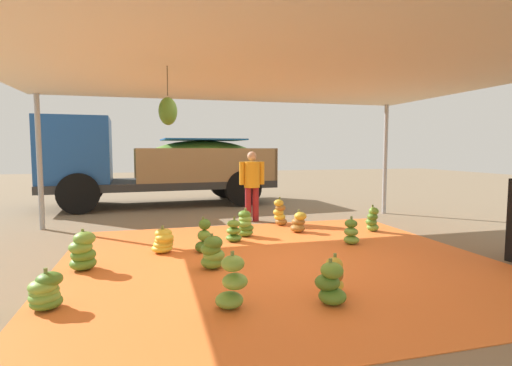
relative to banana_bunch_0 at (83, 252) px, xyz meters
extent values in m
plane|color=#7F6B51|center=(2.58, 2.77, -0.25)|extent=(40.00, 40.00, 0.00)
cube|color=orange|center=(2.58, -0.23, -0.24)|extent=(5.95, 5.45, 0.01)
cylinder|color=#9EA0A5|center=(-1.22, 3.07, 1.07)|extent=(0.10, 0.10, 2.64)
cylinder|color=#9EA0A5|center=(6.38, 3.07, 1.07)|extent=(0.10, 0.10, 2.64)
cube|color=beige|center=(2.58, -0.23, 2.42)|extent=(8.00, 7.00, 0.06)
cylinder|color=#4C422D|center=(1.10, -0.09, 2.21)|extent=(0.01, 0.01, 0.38)
ellipsoid|color=#477523|center=(1.10, -0.09, 1.82)|extent=(0.24, 0.24, 0.36)
ellipsoid|color=#518428|center=(0.00, 0.02, -0.15)|extent=(0.43, 0.43, 0.18)
ellipsoid|color=#518428|center=(0.00, 0.01, -0.04)|extent=(0.37, 0.37, 0.18)
ellipsoid|color=#6B9E38|center=(-0.02, -0.02, 0.07)|extent=(0.40, 0.40, 0.18)
ellipsoid|color=#6B9E38|center=(0.03, -0.02, 0.18)|extent=(0.31, 0.31, 0.18)
cylinder|color=olive|center=(0.00, 0.01, 0.24)|extent=(0.04, 0.04, 0.12)
ellipsoid|color=gold|center=(1.01, 0.63, -0.17)|extent=(0.37, 0.37, 0.14)
ellipsoid|color=gold|center=(1.03, 0.63, -0.11)|extent=(0.39, 0.39, 0.14)
ellipsoid|color=gold|center=(1.04, 0.63, -0.05)|extent=(0.38, 0.38, 0.14)
ellipsoid|color=gold|center=(1.05, 0.57, 0.00)|extent=(0.38, 0.38, 0.14)
ellipsoid|color=gold|center=(1.03, 0.62, 0.06)|extent=(0.30, 0.30, 0.14)
cylinder|color=olive|center=(1.02, 0.60, 0.12)|extent=(0.04, 0.04, 0.12)
ellipsoid|color=#518428|center=(2.20, 1.07, -0.17)|extent=(0.33, 0.33, 0.12)
ellipsoid|color=#60932D|center=(2.20, 1.06, -0.05)|extent=(0.33, 0.33, 0.12)
ellipsoid|color=#60932D|center=(2.20, 1.04, 0.07)|extent=(0.31, 0.31, 0.12)
cylinder|color=olive|center=(2.21, 1.05, 0.13)|extent=(0.04, 0.04, 0.12)
ellipsoid|color=#6B9E38|center=(1.59, -1.68, -0.16)|extent=(0.33, 0.33, 0.16)
ellipsoid|color=#75A83D|center=(1.65, -1.69, 0.03)|extent=(0.36, 0.36, 0.16)
ellipsoid|color=#75A83D|center=(1.62, -1.72, 0.22)|extent=(0.30, 0.30, 0.16)
cylinder|color=olive|center=(1.62, -1.71, 0.28)|extent=(0.04, 0.04, 0.12)
ellipsoid|color=#518428|center=(2.62, -1.85, -0.15)|extent=(0.37, 0.37, 0.16)
ellipsoid|color=#477523|center=(2.58, -1.82, -0.02)|extent=(0.36, 0.36, 0.16)
ellipsoid|color=#60932D|center=(2.61, -1.85, 0.11)|extent=(0.29, 0.29, 0.16)
cylinder|color=olive|center=(2.60, -1.84, 0.17)|extent=(0.04, 0.04, 0.12)
ellipsoid|color=#60932D|center=(1.63, -0.36, -0.15)|extent=(0.42, 0.42, 0.18)
ellipsoid|color=#75A83D|center=(1.65, -0.36, -0.06)|extent=(0.30, 0.30, 0.18)
ellipsoid|color=#518428|center=(1.60, -0.37, 0.03)|extent=(0.37, 0.37, 0.18)
ellipsoid|color=#477523|center=(1.63, -0.39, 0.12)|extent=(0.34, 0.34, 0.18)
cylinder|color=olive|center=(1.62, -0.38, 0.18)|extent=(0.04, 0.04, 0.12)
ellipsoid|color=#518428|center=(-0.14, -1.25, -0.16)|extent=(0.42, 0.42, 0.14)
ellipsoid|color=#6B9E38|center=(-0.15, -1.26, -0.11)|extent=(0.38, 0.38, 0.14)
ellipsoid|color=#6B9E38|center=(-0.16, -1.24, -0.05)|extent=(0.30, 0.30, 0.14)
ellipsoid|color=#75A83D|center=(-0.16, -1.28, 0.00)|extent=(0.28, 0.28, 0.14)
ellipsoid|color=#477523|center=(-0.11, -1.25, 0.06)|extent=(0.33, 0.33, 0.14)
cylinder|color=olive|center=(-0.13, -1.27, 0.12)|extent=(0.04, 0.04, 0.12)
ellipsoid|color=#6B9E38|center=(4.04, 0.39, -0.17)|extent=(0.26, 0.26, 0.14)
ellipsoid|color=#6B9E38|center=(4.04, 0.39, -0.03)|extent=(0.30, 0.30, 0.14)
ellipsoid|color=#518428|center=(4.04, 0.41, 0.10)|extent=(0.29, 0.29, 0.14)
cylinder|color=olive|center=(4.05, 0.41, 0.16)|extent=(0.04, 0.04, 0.12)
ellipsoid|color=#996628|center=(3.52, 1.50, -0.16)|extent=(0.34, 0.34, 0.16)
ellipsoid|color=#996628|center=(3.55, 1.53, -0.04)|extent=(0.33, 0.33, 0.16)
ellipsoid|color=gold|center=(3.57, 1.49, 0.07)|extent=(0.33, 0.33, 0.16)
cylinder|color=olive|center=(3.55, 1.51, 0.13)|extent=(0.04, 0.04, 0.12)
ellipsoid|color=#477523|center=(1.60, 0.49, -0.15)|extent=(0.31, 0.31, 0.17)
ellipsoid|color=#60932D|center=(1.63, 0.51, 0.02)|extent=(0.29, 0.29, 0.17)
ellipsoid|color=#477523|center=(1.64, 0.52, 0.19)|extent=(0.26, 0.26, 0.17)
cylinder|color=olive|center=(1.62, 0.50, 0.25)|extent=(0.04, 0.04, 0.12)
ellipsoid|color=#996628|center=(3.44, 2.22, -0.16)|extent=(0.34, 0.34, 0.15)
ellipsoid|color=gold|center=(3.41, 2.24, -0.06)|extent=(0.24, 0.24, 0.15)
ellipsoid|color=gold|center=(3.38, 2.24, 0.03)|extent=(0.30, 0.30, 0.15)
ellipsoid|color=#996628|center=(3.42, 2.22, 0.13)|extent=(0.30, 0.30, 0.15)
ellipsoid|color=gold|center=(3.38, 2.22, 0.23)|extent=(0.28, 0.28, 0.15)
cylinder|color=olive|center=(3.41, 2.24, 0.29)|extent=(0.04, 0.04, 0.12)
ellipsoid|color=#60932D|center=(2.49, 1.41, -0.16)|extent=(0.38, 0.38, 0.15)
ellipsoid|color=#477523|center=(2.50, 1.40, -0.08)|extent=(0.30, 0.30, 0.15)
ellipsoid|color=#75A83D|center=(2.46, 1.38, 0.00)|extent=(0.32, 0.32, 0.15)
ellipsoid|color=#75A83D|center=(2.49, 1.41, 0.08)|extent=(0.32, 0.32, 0.15)
ellipsoid|color=#518428|center=(2.47, 1.42, 0.16)|extent=(0.32, 0.32, 0.15)
cylinder|color=olive|center=(2.49, 1.39, 0.22)|extent=(0.04, 0.04, 0.12)
ellipsoid|color=gold|center=(2.77, -1.55, -0.15)|extent=(0.32, 0.32, 0.17)
ellipsoid|color=#996628|center=(2.78, -1.55, -0.04)|extent=(0.28, 0.28, 0.17)
ellipsoid|color=gold|center=(2.78, -1.55, 0.07)|extent=(0.26, 0.26, 0.17)
cylinder|color=olive|center=(2.80, -1.54, 0.13)|extent=(0.04, 0.04, 0.12)
ellipsoid|color=#6B9E38|center=(4.94, 1.22, -0.16)|extent=(0.32, 0.32, 0.15)
ellipsoid|color=#518428|center=(4.91, 1.21, -0.06)|extent=(0.22, 0.22, 0.15)
ellipsoid|color=#477523|center=(4.91, 1.18, 0.05)|extent=(0.23, 0.23, 0.15)
ellipsoid|color=#60932D|center=(4.93, 1.18, 0.15)|extent=(0.25, 0.25, 0.15)
cylinder|color=olive|center=(4.92, 1.20, 0.21)|extent=(0.04, 0.04, 0.12)
cube|color=#2D2D2D|center=(1.16, 6.07, 0.35)|extent=(6.25, 2.66, 0.20)
cube|color=#1E4C93|center=(-1.04, 5.93, 1.30)|extent=(1.84, 2.22, 1.70)
cube|color=#232D38|center=(-1.91, 5.88, 1.64)|extent=(0.13, 1.84, 0.75)
cube|color=#99754C|center=(2.39, 5.03, 0.90)|extent=(3.80, 0.31, 0.90)
cube|color=#99754C|center=(2.26, 7.24, 0.90)|extent=(3.80, 0.31, 0.90)
cube|color=#99754C|center=(4.18, 6.25, 0.90)|extent=(0.22, 2.30, 0.90)
ellipsoid|color=#60932D|center=(2.32, 6.14, 1.02)|extent=(3.45, 2.13, 1.13)
cube|color=#19569E|center=(2.32, 6.14, 1.60)|extent=(2.38, 1.88, 0.04)
cylinder|color=black|center=(-0.85, 4.89, 0.25)|extent=(1.01, 0.34, 1.00)
cylinder|color=black|center=(-0.98, 6.99, 0.25)|extent=(1.01, 0.34, 1.00)
cylinder|color=black|center=(3.30, 5.14, 0.25)|extent=(1.01, 0.34, 1.00)
cylinder|color=black|center=(3.18, 7.24, 0.25)|extent=(1.01, 0.34, 1.00)
cylinder|color=maroon|center=(2.90, 2.88, 0.13)|extent=(0.14, 0.14, 0.74)
cylinder|color=maroon|center=(3.07, 2.88, 0.13)|extent=(0.14, 0.14, 0.74)
cylinder|color=orange|center=(2.98, 2.88, 0.78)|extent=(0.34, 0.34, 0.56)
cylinder|color=orange|center=(2.76, 2.88, 0.81)|extent=(0.11, 0.11, 0.50)
cylinder|color=orange|center=(3.21, 2.88, 0.81)|extent=(0.11, 0.11, 0.50)
sphere|color=tan|center=(2.98, 2.88, 1.18)|extent=(0.20, 0.20, 0.20)
camera|label=1|loc=(0.89, -5.39, 1.32)|focal=27.64mm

